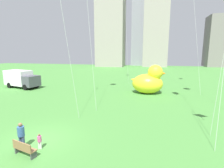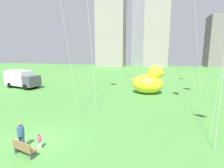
{
  "view_description": "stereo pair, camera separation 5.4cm",
  "coord_description": "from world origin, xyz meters",
  "px_view_note": "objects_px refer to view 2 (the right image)",
  "views": [
    {
      "loc": [
        7.15,
        -9.12,
        5.78
      ],
      "look_at": [
        3.39,
        6.95,
        2.75
      ],
      "focal_mm": 27.63,
      "sensor_mm": 36.0,
      "label": 1
    },
    {
      "loc": [
        7.2,
        -9.11,
        5.78
      ],
      "look_at": [
        3.39,
        6.95,
        2.75
      ],
      "focal_mm": 27.63,
      "sensor_mm": 36.0,
      "label": 2
    }
  ],
  "objects_px": {
    "person_adult": "(21,134)",
    "box_truck": "(22,79)",
    "park_bench": "(24,148)",
    "giant_inflatable_duck": "(149,81)",
    "person_child": "(39,140)"
  },
  "relations": [
    {
      "from": "person_adult",
      "to": "giant_inflatable_duck",
      "type": "relative_size",
      "value": 0.33
    },
    {
      "from": "person_adult",
      "to": "person_child",
      "type": "bearing_deg",
      "value": 9.83
    },
    {
      "from": "person_adult",
      "to": "person_child",
      "type": "distance_m",
      "value": 1.17
    },
    {
      "from": "person_child",
      "to": "giant_inflatable_duck",
      "type": "xyz_separation_m",
      "value": [
        6.05,
        16.21,
        1.21
      ]
    },
    {
      "from": "person_child",
      "to": "box_truck",
      "type": "height_order",
      "value": "box_truck"
    },
    {
      "from": "person_adult",
      "to": "box_truck",
      "type": "distance_m",
      "value": 20.67
    },
    {
      "from": "box_truck",
      "to": "person_child",
      "type": "bearing_deg",
      "value": -47.0
    },
    {
      "from": "park_bench",
      "to": "box_truck",
      "type": "xyz_separation_m",
      "value": [
        -14.11,
        16.4,
        0.98
      ]
    },
    {
      "from": "park_bench",
      "to": "person_adult",
      "type": "relative_size",
      "value": 0.94
    },
    {
      "from": "person_adult",
      "to": "person_child",
      "type": "height_order",
      "value": "person_adult"
    },
    {
      "from": "park_bench",
      "to": "person_adult",
      "type": "height_order",
      "value": "person_adult"
    },
    {
      "from": "person_child",
      "to": "person_adult",
      "type": "bearing_deg",
      "value": -170.17
    },
    {
      "from": "giant_inflatable_duck",
      "to": "box_truck",
      "type": "height_order",
      "value": "giant_inflatable_duck"
    },
    {
      "from": "park_bench",
      "to": "giant_inflatable_duck",
      "type": "relative_size",
      "value": 0.31
    },
    {
      "from": "person_adult",
      "to": "box_truck",
      "type": "height_order",
      "value": "box_truck"
    }
  ]
}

